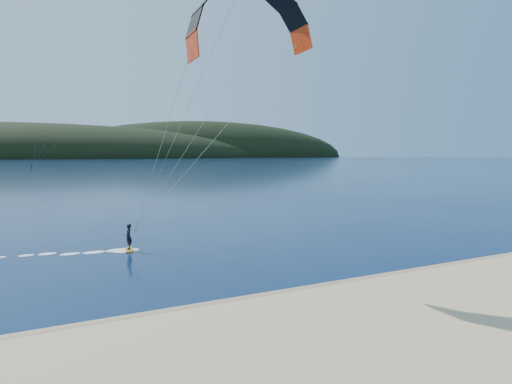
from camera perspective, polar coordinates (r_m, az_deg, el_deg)
ground at (r=18.00m, az=10.92°, el=-19.02°), size 1800.00×1800.00×0.00m
wet_sand at (r=21.48m, az=3.53°, el=-14.67°), size 220.00×2.50×0.10m
headland at (r=758.51m, az=-24.87°, el=4.28°), size 1200.00×310.00×140.00m
kitesurfer_near at (r=28.82m, az=-1.53°, el=18.47°), size 22.26×9.86×17.25m
kitesurfer_far at (r=215.55m, az=-27.16°, el=5.81°), size 11.53×8.30×15.09m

